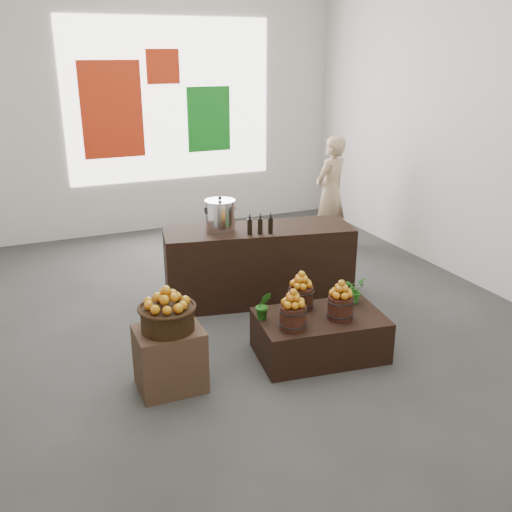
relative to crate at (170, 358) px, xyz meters
name	(u,v)px	position (x,y,z in m)	size (l,w,h in m)	color
ground	(239,314)	(1.07, 1.10, -0.28)	(7.00, 7.00, 0.00)	#383835
back_wall	(151,101)	(1.07, 4.60, 1.72)	(6.00, 0.04, 4.00)	beige
back_opening	(171,101)	(1.37, 4.58, 1.72)	(3.20, 0.02, 2.40)	white
deco_red_left	(112,110)	(0.47, 4.57, 1.62)	(0.90, 0.04, 1.40)	#B6280E
deco_green_right	(209,119)	(1.97, 4.57, 1.42)	(0.70, 0.04, 1.00)	#12761A
deco_red_upper	(163,66)	(1.27, 4.57, 2.22)	(0.50, 0.04, 0.50)	#B6280E
crate	(170,358)	(0.00, 0.00, 0.00)	(0.55, 0.45, 0.55)	brown
wicker_basket	(168,318)	(0.00, 0.00, 0.38)	(0.44, 0.44, 0.20)	black
apples_in_basket	(166,297)	(0.00, 0.00, 0.57)	(0.34, 0.34, 0.18)	#A11505
display_table	(320,335)	(1.44, -0.02, -0.07)	(1.17, 0.72, 0.41)	black
apple_bucket_front_left	(293,317)	(1.09, -0.14, 0.24)	(0.23, 0.23, 0.22)	#38170F
apples_in_bucket_front_left	(293,298)	(1.09, -0.14, 0.42)	(0.18, 0.18, 0.16)	#A11505
apple_bucket_front_right	(340,307)	(1.58, -0.13, 0.24)	(0.23, 0.23, 0.22)	#38170F
apples_in_bucket_front_right	(341,289)	(1.58, -0.13, 0.42)	(0.18, 0.18, 0.16)	#A11505
apple_bucket_rear	(301,298)	(1.35, 0.20, 0.24)	(0.23, 0.23, 0.22)	#38170F
apples_in_bucket_rear	(302,279)	(1.35, 0.20, 0.42)	(0.18, 0.18, 0.16)	#A11505
herb_garnish_right	(353,290)	(1.88, 0.12, 0.26)	(0.24, 0.20, 0.26)	#1B5B13
herb_garnish_left	(263,305)	(0.93, 0.13, 0.27)	(0.15, 0.12, 0.27)	#1B5B13
counter	(259,264)	(1.43, 1.39, 0.15)	(2.10, 0.67, 0.86)	black
stock_pot_left	(220,216)	(1.01, 1.48, 0.75)	(0.32, 0.32, 0.32)	silver
oil_cruets	(263,223)	(1.39, 1.19, 0.70)	(0.23, 0.06, 0.24)	black
shopper	(331,192)	(3.18, 2.77, 0.53)	(0.59, 0.38, 1.61)	tan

